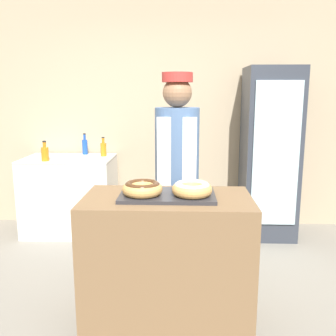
% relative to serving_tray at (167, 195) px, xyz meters
% --- Properties ---
extents(ground_plane, '(14.00, 14.00, 0.00)m').
position_rel_serving_tray_xyz_m(ground_plane, '(0.00, 0.00, -0.94)').
color(ground_plane, gray).
extents(wall_back, '(8.00, 0.06, 2.70)m').
position_rel_serving_tray_xyz_m(wall_back, '(0.00, 2.13, 0.41)').
color(wall_back, tan).
rests_on(wall_back, ground_plane).
extents(display_counter, '(1.14, 0.63, 0.93)m').
position_rel_serving_tray_xyz_m(display_counter, '(0.00, 0.00, -0.48)').
color(display_counter, brown).
rests_on(display_counter, ground_plane).
extents(serving_tray, '(0.64, 0.38, 0.02)m').
position_rel_serving_tray_xyz_m(serving_tray, '(0.00, 0.00, 0.00)').
color(serving_tray, '#2D2D33').
rests_on(serving_tray, display_counter).
extents(donut_chocolate_glaze, '(0.27, 0.27, 0.09)m').
position_rel_serving_tray_xyz_m(donut_chocolate_glaze, '(-0.16, -0.04, 0.06)').
color(donut_chocolate_glaze, tan).
rests_on(donut_chocolate_glaze, serving_tray).
extents(donut_light_glaze, '(0.27, 0.27, 0.09)m').
position_rel_serving_tray_xyz_m(donut_light_glaze, '(0.16, -0.04, 0.06)').
color(donut_light_glaze, tan).
rests_on(donut_light_glaze, serving_tray).
extents(brownie_back_left, '(0.08, 0.08, 0.03)m').
position_rel_serving_tray_xyz_m(brownie_back_left, '(-0.11, 0.13, 0.03)').
color(brownie_back_left, black).
rests_on(brownie_back_left, serving_tray).
extents(brownie_back_right, '(0.08, 0.08, 0.03)m').
position_rel_serving_tray_xyz_m(brownie_back_right, '(0.11, 0.13, 0.03)').
color(brownie_back_right, black).
rests_on(brownie_back_right, serving_tray).
extents(baker_person, '(0.36, 0.36, 1.78)m').
position_rel_serving_tray_xyz_m(baker_person, '(0.05, 0.57, 0.01)').
color(baker_person, '#4C4C51').
rests_on(baker_person, ground_plane).
extents(beverage_fridge, '(0.58, 0.60, 1.89)m').
position_rel_serving_tray_xyz_m(beverage_fridge, '(1.07, 1.73, 0.01)').
color(beverage_fridge, '#333842').
rests_on(beverage_fridge, ground_plane).
extents(chest_freezer, '(1.01, 0.66, 0.89)m').
position_rel_serving_tray_xyz_m(chest_freezer, '(-1.21, 1.74, -0.49)').
color(chest_freezer, silver).
rests_on(chest_freezer, ground_plane).
extents(bottle_orange, '(0.08, 0.08, 0.22)m').
position_rel_serving_tray_xyz_m(bottle_orange, '(-1.39, 1.52, 0.04)').
color(bottle_orange, orange).
rests_on(bottle_orange, chest_freezer).
extents(bottle_blue, '(0.06, 0.06, 0.25)m').
position_rel_serving_tray_xyz_m(bottle_blue, '(-1.08, 1.98, 0.05)').
color(bottle_blue, '#1E4CB2').
rests_on(bottle_blue, chest_freezer).
extents(bottle_orange_b, '(0.07, 0.07, 0.22)m').
position_rel_serving_tray_xyz_m(bottle_orange_b, '(-0.83, 1.86, 0.04)').
color(bottle_orange_b, orange).
rests_on(bottle_orange_b, chest_freezer).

